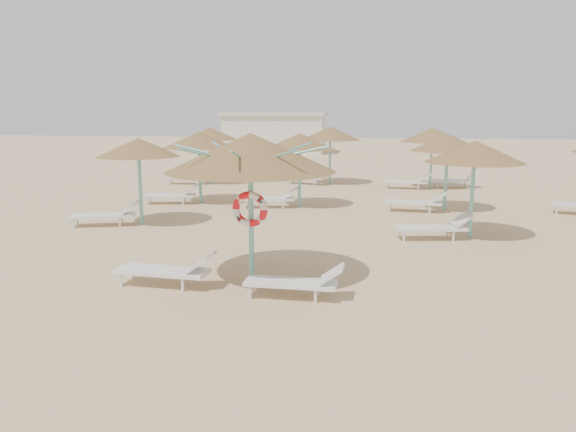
# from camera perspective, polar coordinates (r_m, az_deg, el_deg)

# --- Properties ---
(ground) EXTENTS (120.00, 120.00, 0.00)m
(ground) POSITION_cam_1_polar(r_m,az_deg,el_deg) (11.49, -1.90, -7.05)
(ground) COLOR tan
(ground) RESTS_ON ground
(main_palapa) EXTENTS (3.42, 3.42, 3.06)m
(main_palapa) POSITION_cam_1_polar(r_m,az_deg,el_deg) (11.22, -3.85, 6.40)
(main_palapa) COLOR #6EC0B1
(main_palapa) RESTS_ON ground
(lounger_main_a) EXTENTS (2.05, 0.76, 0.73)m
(lounger_main_a) POSITION_cam_1_polar(r_m,az_deg,el_deg) (11.57, -12.04, -5.36)
(lounger_main_a) COLOR white
(lounger_main_a) RESTS_ON ground
(lounger_main_b) EXTENTS (1.88, 0.62, 0.68)m
(lounger_main_b) POSITION_cam_1_polar(r_m,az_deg,el_deg) (10.64, 0.95, -6.68)
(lounger_main_b) COLOR white
(lounger_main_b) RESTS_ON ground
(palapa_field) EXTENTS (19.81, 13.70, 2.72)m
(palapa_field) POSITION_cam_1_polar(r_m,az_deg,el_deg) (21.05, 9.20, 7.41)
(palapa_field) COLOR #6EC0B1
(palapa_field) RESTS_ON ground
(service_hut) EXTENTS (8.40, 4.40, 3.25)m
(service_hut) POSITION_cam_1_polar(r_m,az_deg,el_deg) (46.48, -1.31, 8.49)
(service_hut) COLOR silver
(service_hut) RESTS_ON ground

